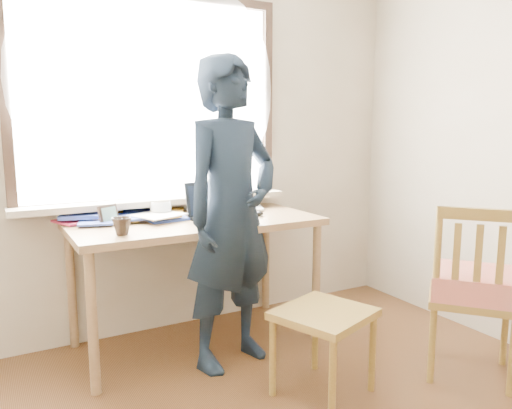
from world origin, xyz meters
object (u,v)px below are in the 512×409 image
work_chair (324,323)px  person (231,214)px  desk (195,232)px  side_chair (474,287)px  mug_white (161,209)px  mug_dark (122,226)px  laptop (215,210)px

work_chair → person: (-0.26, 0.58, 0.52)m
desk → work_chair: size_ratio=2.71×
work_chair → side_chair: (0.86, -0.25, 0.14)m
desk → person: person is taller
mug_white → work_chair: bearing=-64.3°
desk → mug_dark: size_ratio=14.79×
laptop → person: bearing=-96.6°
laptop → mug_white: size_ratio=2.58×
mug_dark → side_chair: bearing=-28.2°
mug_white → side_chair: 1.95m
mug_white → side_chair: bearing=-43.9°
desk → mug_dark: bearing=-156.0°
laptop → mug_dark: (-0.65, -0.20, -0.01)m
side_chair → person: 1.44m
mug_white → person: (0.26, -0.51, 0.03)m
laptop → person: size_ratio=0.19×
work_chair → mug_white: bearing=115.7°
desk → person: (0.09, -0.34, 0.17)m
desk → person: 0.39m
desk → mug_white: 0.28m
mug_white → work_chair: 1.30m
mug_dark → desk: bearing=24.0°
desk → side_chair: 1.70m
laptop → person: person is taller
work_chair → person: person is taller
mug_white → mug_dark: (-0.35, -0.40, -0.01)m
person → desk: bearing=89.5°
desk → mug_dark: (-0.52, -0.23, 0.14)m
mug_dark → side_chair: 2.01m
laptop → side_chair: laptop is taller
mug_white → mug_dark: mug_white is taller
desk → work_chair: 1.05m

